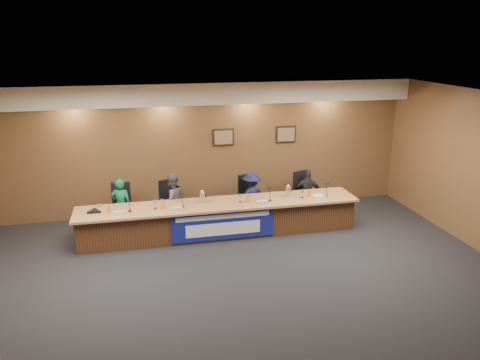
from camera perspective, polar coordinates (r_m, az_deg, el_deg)
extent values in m
plane|color=black|center=(8.36, 0.62, -13.06)|extent=(10.00, 10.00, 0.00)
cube|color=silver|center=(7.30, 0.70, 9.21)|extent=(10.00, 8.00, 0.04)
cube|color=brown|center=(11.46, -4.03, 3.94)|extent=(10.00, 0.04, 3.20)
cube|color=beige|center=(10.98, -3.97, 10.52)|extent=(10.00, 0.50, 0.50)
cube|color=#492915|center=(10.32, -2.49, -4.82)|extent=(6.00, 0.80, 0.70)
cube|color=#9B6A3F|center=(10.14, -2.47, -2.95)|extent=(6.10, 0.95, 0.05)
cube|color=navy|center=(9.94, -2.05, -5.53)|extent=(2.20, 0.02, 0.65)
cube|color=silver|center=(9.85, -2.05, -4.48)|extent=(2.00, 0.01, 0.10)
cube|color=silver|center=(9.95, -2.04, -5.98)|extent=(1.60, 0.01, 0.28)
cube|color=black|center=(11.44, -2.04, 5.23)|extent=(0.52, 0.04, 0.42)
cube|color=black|center=(11.84, 5.62, 5.57)|extent=(0.52, 0.04, 0.42)
imported|color=#0E5136|center=(10.65, -14.27, -3.06)|extent=(0.53, 0.43, 1.26)
imported|color=#4A494E|center=(10.65, -8.26, -2.52)|extent=(0.78, 0.71, 1.31)
imported|color=#101234|center=(10.95, 1.40, -2.08)|extent=(0.88, 0.68, 1.21)
imported|color=black|center=(11.36, 8.20, -1.63)|extent=(0.73, 0.42, 1.18)
cube|color=black|center=(10.79, -14.21, -3.62)|extent=(0.49, 0.49, 0.08)
cube|color=black|center=(10.81, -8.26, -3.22)|extent=(0.62, 0.62, 0.08)
cube|color=black|center=(11.08, 1.27, -2.52)|extent=(0.58, 0.58, 0.08)
cube|color=black|center=(11.48, 8.00, -1.98)|extent=(0.62, 0.62, 0.08)
cube|color=white|center=(9.76, -14.55, -3.90)|extent=(0.24, 0.08, 0.10)
cylinder|color=black|center=(9.91, -13.30, -3.69)|extent=(0.07, 0.07, 0.02)
cylinder|color=orange|center=(9.92, -15.66, -3.46)|extent=(0.06, 0.06, 0.15)
cylinder|color=silver|center=(9.96, -16.70, -3.37)|extent=(0.08, 0.08, 0.18)
cube|color=white|center=(9.76, -7.67, -3.48)|extent=(0.24, 0.08, 0.10)
cylinder|color=black|center=(9.94, -7.00, -3.28)|extent=(0.07, 0.07, 0.02)
cylinder|color=orange|center=(9.90, -9.39, -3.08)|extent=(0.06, 0.06, 0.15)
cylinder|color=silver|center=(9.93, -10.32, -2.97)|extent=(0.08, 0.08, 0.18)
cube|color=white|center=(10.08, 2.87, -2.66)|extent=(0.24, 0.08, 0.10)
cylinder|color=black|center=(10.28, 3.55, -2.49)|extent=(0.07, 0.07, 0.02)
cylinder|color=orange|center=(10.15, 1.04, -2.33)|extent=(0.06, 0.06, 0.15)
cylinder|color=silver|center=(10.13, 0.01, -2.27)|extent=(0.08, 0.08, 0.18)
cube|color=white|center=(10.53, 9.83, -2.03)|extent=(0.24, 0.08, 0.10)
cylinder|color=black|center=(10.72, 10.37, -1.92)|extent=(0.07, 0.07, 0.02)
cylinder|color=orange|center=(10.62, 8.42, -1.62)|extent=(0.06, 0.06, 0.15)
cylinder|color=silver|center=(10.51, 7.60, -1.70)|extent=(0.08, 0.08, 0.18)
cylinder|color=silver|center=(10.14, -4.62, -2.16)|extent=(0.12, 0.12, 0.23)
cylinder|color=silver|center=(10.50, 5.87, -1.48)|extent=(0.12, 0.12, 0.24)
cylinder|color=black|center=(10.05, -17.36, -3.65)|extent=(0.32, 0.32, 0.05)
cube|color=white|center=(10.69, 9.69, -1.96)|extent=(0.26, 0.33, 0.01)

